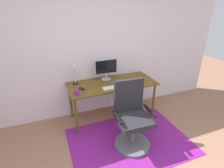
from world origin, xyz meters
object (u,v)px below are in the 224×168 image
Objects in this scene: coffee_cup at (77,92)px; cell_phone at (82,89)px; monitor at (106,68)px; desk at (112,86)px; desk_lamp at (74,71)px; office_chair at (132,121)px; computer_mouse at (129,85)px; keyboard at (114,87)px.

coffee_cup is 0.71× the size of cell_phone.
coffee_cup is at bearing -145.52° from monitor.
desk_lamp reaches higher than desk.
desk_lamp is (-0.66, 0.20, 0.32)m from desk.
coffee_cup is (-0.72, -0.25, 0.12)m from desk.
desk is 3.58× the size of monitor.
cell_phone is 0.13× the size of office_chair.
monitor is at bearing 124.01° from computer_mouse.
coffee_cup reaches higher than computer_mouse.
desk is 4.06× the size of desk_lamp.
desk_lamp is at bearing 162.84° from desk.
coffee_cup is 0.09× the size of office_chair.
coffee_cup is at bearing 143.53° from office_chair.
cell_phone is at bearing -174.50° from desk.
desk is at bearing -17.16° from desk_lamp.
desk_lamp is 0.38× the size of office_chair.
desk is at bearing 19.07° from coffee_cup.
keyboard is 4.13× the size of computer_mouse.
desk is 0.61m from cell_phone.
desk_lamp is at bearing 80.24° from cell_phone.
keyboard is 0.68m from coffee_cup.
office_chair is at bearing -110.80° from computer_mouse.
desk is at bearing -77.55° from monitor.
office_chair is at bearing -39.15° from coffee_cup.
cell_phone is at bearing 58.18° from coffee_cup.
desk_lamp is (-0.06, 0.26, 0.25)m from cell_phone.
monitor reaches higher than office_chair.
desk is 16.06× the size of computer_mouse.
coffee_cup is (-0.68, -0.04, 0.04)m from keyboard.
desk is at bearing -17.77° from cell_phone.
desk_lamp is (-0.62, 0.41, 0.24)m from keyboard.
office_chair is at bearing -85.70° from keyboard.
keyboard is at bearing 178.01° from computer_mouse.
desk is 0.76m from desk_lamp.
keyboard is at bearing 3.33° from coffee_cup.
desk is 1.52× the size of office_chair.
keyboard is 3.07× the size of cell_phone.
monitor reaches higher than desk_lamp.
keyboard is 0.71m from office_chair.
office_chair is (0.06, -1.05, -0.56)m from monitor.
desk_lamp is at bearing 83.06° from coffee_cup.
desk is 0.23m from keyboard.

